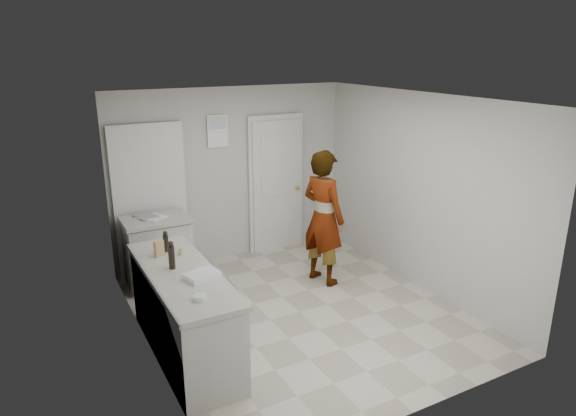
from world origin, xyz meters
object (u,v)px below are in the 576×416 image
cake_mix_box (159,248)px  egg_bowl (200,297)px  oil_cruet_a (166,242)px  person (323,218)px  oil_cruet_b (172,256)px  spice_jar (181,251)px  baking_dish (202,275)px

cake_mix_box → egg_bowl: (0.05, -1.13, -0.06)m
oil_cruet_a → person: bearing=6.4°
person → egg_bowl: bearing=107.9°
oil_cruet_a → oil_cruet_b: (-0.07, -0.47, 0.03)m
spice_jar → egg_bowl: (-0.16, -1.06, -0.01)m
spice_jar → cake_mix_box: bearing=162.0°
oil_cruet_b → baking_dish: 0.41m
person → baking_dish: bearing=101.5°
cake_mix_box → egg_bowl: cake_mix_box is taller
person → oil_cruet_a: 2.15m
person → baking_dish: person is taller
spice_jar → oil_cruet_b: bearing=-120.5°
person → oil_cruet_a: (-2.13, -0.24, 0.14)m
cake_mix_box → oil_cruet_b: bearing=-108.9°
person → oil_cruet_a: person is taller
person → cake_mix_box: person is taller
oil_cruet_b → baking_dish: size_ratio=0.83×
cake_mix_box → spice_jar: bearing=-41.4°
baking_dish → spice_jar: bearing=90.4°
spice_jar → oil_cruet_a: size_ratio=0.30×
cake_mix_box → oil_cruet_b: 0.38m
person → egg_bowl: (-2.18, -1.47, 0.05)m
cake_mix_box → oil_cruet_b: oil_cruet_b is taller
person → cake_mix_box: (-2.23, -0.33, 0.12)m
spice_jar → baking_dish: size_ratio=0.20×
oil_cruet_b → egg_bowl: (0.02, -0.76, -0.12)m
egg_bowl → spice_jar: bearing=81.6°
oil_cruet_a → oil_cruet_b: oil_cruet_b is taller
oil_cruet_b → egg_bowl: bearing=-88.2°
oil_cruet_a → spice_jar: bearing=-55.5°
oil_cruet_b → egg_bowl: size_ratio=2.52×
spice_jar → oil_cruet_a: 0.21m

